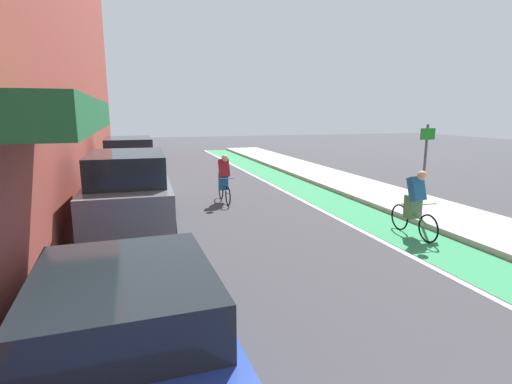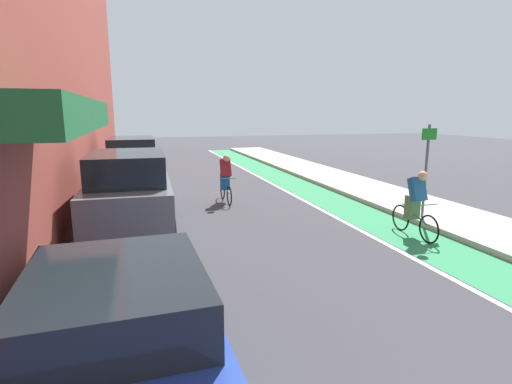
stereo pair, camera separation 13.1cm
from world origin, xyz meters
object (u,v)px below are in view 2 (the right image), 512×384
(cyclist_trailing, at_px, (225,177))
(street_sign_post, at_px, (427,163))
(parked_suv_gray, at_px, (130,191))
(cyclist_mid, at_px, (415,204))
(parked_sedan_blue, at_px, (120,334))
(parked_suv_silver, at_px, (132,162))

(cyclist_trailing, xyz_separation_m, street_sign_post, (4.61, -3.92, 0.78))
(parked_suv_gray, bearing_deg, cyclist_trailing, 40.23)
(cyclist_mid, relative_size, street_sign_post, 0.69)
(parked_sedan_blue, height_order, parked_suv_gray, parked_suv_gray)
(parked_sedan_blue, distance_m, parked_suv_silver, 12.48)
(cyclist_mid, bearing_deg, parked_suv_silver, 127.26)
(parked_suv_silver, distance_m, cyclist_trailing, 4.65)
(parked_sedan_blue, height_order, cyclist_mid, cyclist_mid)
(parked_sedan_blue, xyz_separation_m, parked_suv_silver, (-0.00, 12.48, 0.23))
(parked_suv_gray, height_order, cyclist_mid, parked_suv_gray)
(parked_sedan_blue, bearing_deg, cyclist_mid, 31.31)
(parked_suv_silver, height_order, street_sign_post, street_sign_post)
(street_sign_post, bearing_deg, parked_sedan_blue, -146.68)
(cyclist_trailing, bearing_deg, cyclist_mid, -54.46)
(parked_suv_gray, xyz_separation_m, cyclist_trailing, (2.96, 2.50, -0.17))
(parked_sedan_blue, height_order, parked_suv_silver, parked_suv_silver)
(parked_suv_gray, bearing_deg, street_sign_post, -10.58)
(parked_suv_gray, xyz_separation_m, parked_suv_silver, (0.00, 6.09, 0.00))
(parked_sedan_blue, xyz_separation_m, parked_suv_gray, (-0.00, 6.39, 0.23))
(cyclist_trailing, height_order, street_sign_post, street_sign_post)
(parked_suv_gray, distance_m, cyclist_trailing, 3.88)
(cyclist_mid, relative_size, cyclist_trailing, 1.02)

